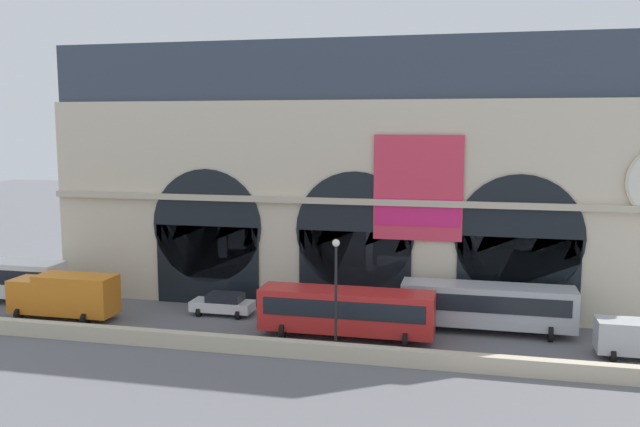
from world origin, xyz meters
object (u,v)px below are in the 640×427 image
Objects in this scene: box_truck_west at (65,295)px; street_lamp_quayside at (336,282)px; car_midwest at (223,304)px; bus_center at (346,311)px; bus_mideast at (487,305)px.

box_truck_west is 1.09× the size of street_lamp_quayside.
car_midwest is 10.03m from bus_center.
car_midwest is 0.64× the size of street_lamp_quayside.
bus_mideast is 1.59× the size of street_lamp_quayside.
bus_mideast is (28.45, 3.56, 0.08)m from box_truck_west.
bus_mideast is at bearing 37.43° from street_lamp_quayside.
bus_mideast reaches higher than car_midwest.
box_truck_west is 0.68× the size of bus_center.
street_lamp_quayside reaches higher than bus_center.
street_lamp_quayside is at bearing -34.10° from car_midwest.
box_truck_west is at bearing 171.23° from street_lamp_quayside.
street_lamp_quayside is (9.48, -6.42, 3.61)m from car_midwest.
box_truck_west is 10.89m from car_midwest.
box_truck_west is 0.68× the size of bus_mideast.
car_midwest is 0.40× the size of bus_center.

